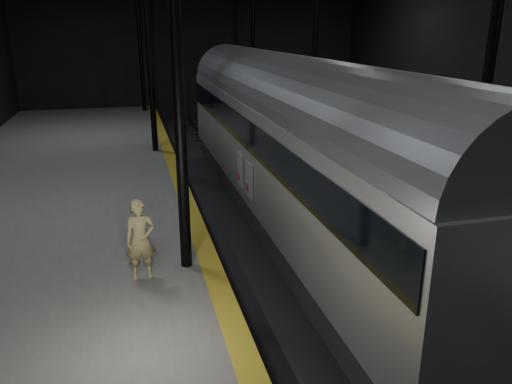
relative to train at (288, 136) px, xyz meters
name	(u,v)px	position (x,y,z in m)	size (l,w,h in m)	color
ground	(287,227)	(0.00, -0.15, -3.05)	(44.00, 44.00, 0.00)	black
platform_left	(47,235)	(-7.50, -0.15, -2.55)	(9.00, 43.80, 1.00)	#555552
platform_right	(482,195)	(7.50, -0.15, -2.55)	(9.00, 43.80, 1.00)	#555552
tactile_strip	(189,207)	(-3.25, -0.15, -2.04)	(0.50, 43.80, 0.01)	olive
track	(287,225)	(0.00, -0.15, -2.98)	(2.40, 43.00, 0.24)	#3F3328
train	(288,136)	(0.00, 0.00, 0.00)	(3.06, 20.44, 5.46)	#96989D
woman	(140,240)	(-4.82, -4.51, -1.13)	(0.67, 0.44, 1.83)	tan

